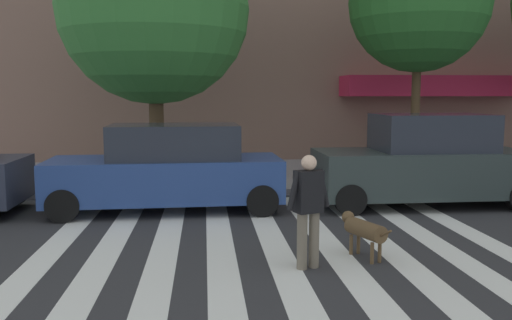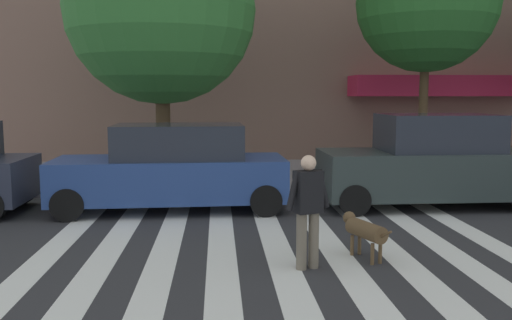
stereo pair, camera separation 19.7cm
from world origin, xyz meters
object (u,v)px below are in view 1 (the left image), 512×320
(street_tree_middle, at_px, (419,2))
(pedestrian_dog_walker, at_px, (308,205))
(street_tree_nearest, at_px, (154,9))
(dog_on_leash, at_px, (363,229))
(parked_car_behind_first, at_px, (168,169))
(parked_car_third_in_line, at_px, (425,163))

(street_tree_middle, bearing_deg, pedestrian_dog_walker, -120.96)
(street_tree_nearest, relative_size, dog_on_leash, 6.42)
(parked_car_behind_first, height_order, pedestrian_dog_walker, parked_car_behind_first)
(parked_car_third_in_line, relative_size, pedestrian_dog_walker, 2.87)
(parked_car_behind_first, relative_size, street_tree_nearest, 0.70)
(street_tree_nearest, relative_size, street_tree_middle, 1.04)
(street_tree_nearest, distance_m, street_tree_middle, 7.23)
(street_tree_middle, relative_size, dog_on_leash, 6.18)
(parked_car_third_in_line, xyz_separation_m, street_tree_nearest, (-6.14, 3.17, 3.72))
(parked_car_behind_first, relative_size, street_tree_middle, 0.73)
(parked_car_behind_first, distance_m, pedestrian_dog_walker, 4.68)
(parked_car_behind_first, height_order, street_tree_middle, street_tree_middle)
(parked_car_behind_first, xyz_separation_m, pedestrian_dog_walker, (2.24, -4.11, 0.03))
(parked_car_behind_first, bearing_deg, parked_car_third_in_line, -0.01)
(parked_car_behind_first, bearing_deg, street_tree_middle, 26.59)
(parked_car_behind_first, distance_m, street_tree_middle, 8.56)
(parked_car_behind_first, bearing_deg, street_tree_nearest, 98.89)
(street_tree_middle, bearing_deg, parked_car_behind_first, -153.41)
(pedestrian_dog_walker, height_order, dog_on_leash, pedestrian_dog_walker)
(street_tree_middle, bearing_deg, dog_on_leash, -116.73)
(parked_car_third_in_line, height_order, dog_on_leash, parked_car_third_in_line)
(parked_car_third_in_line, distance_m, street_tree_middle, 5.36)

